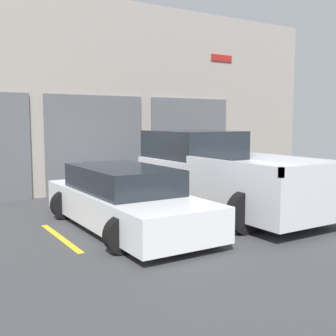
% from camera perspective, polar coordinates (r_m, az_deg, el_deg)
% --- Properties ---
extents(ground_plane, '(28.00, 28.00, 0.00)m').
position_cam_1_polar(ground_plane, '(10.36, -2.37, -5.63)').
color(ground_plane, '#3D3D3F').
extents(shophouse_building, '(16.55, 0.68, 5.79)m').
position_cam_1_polar(shophouse_building, '(13.11, -9.62, 9.29)').
color(shophouse_building, '#9E9389').
rests_on(shophouse_building, ground).
extents(pickup_truck, '(2.61, 5.15, 1.91)m').
position_cam_1_polar(pickup_truck, '(10.12, 7.01, -0.85)').
color(pickup_truck, silver).
rests_on(pickup_truck, ground).
extents(sedan_white, '(2.13, 4.69, 1.24)m').
position_cam_1_polar(sedan_white, '(8.53, -5.96, -4.24)').
color(sedan_white, white).
rests_on(sedan_white, ground).
extents(parking_stripe_far_left, '(0.12, 2.20, 0.01)m').
position_cam_1_polar(parking_stripe_far_left, '(8.16, -14.35, -9.11)').
color(parking_stripe_far_left, gold).
rests_on(parking_stripe_far_left, ground).
extents(parking_stripe_left, '(0.12, 2.20, 0.01)m').
position_cam_1_polar(parking_stripe_left, '(9.27, 1.64, -7.04)').
color(parking_stripe_left, gold).
rests_on(parking_stripe_left, ground).
extents(parking_stripe_centre, '(0.12, 2.20, 0.01)m').
position_cam_1_polar(parking_stripe_centre, '(10.92, 13.41, -5.15)').
color(parking_stripe_centre, gold).
rests_on(parking_stripe_centre, ground).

